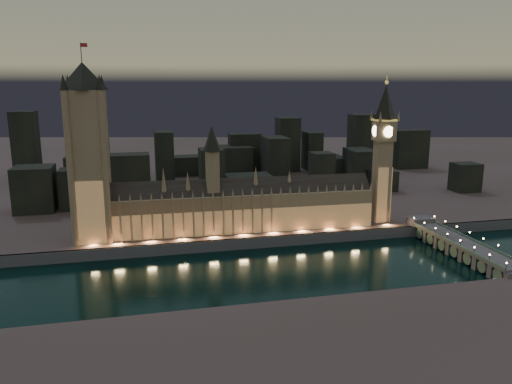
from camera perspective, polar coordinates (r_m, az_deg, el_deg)
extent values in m
plane|color=black|center=(321.62, 1.38, -8.75)|extent=(2000.00, 2000.00, 0.00)
cube|color=#3F352C|center=(821.40, -7.77, 4.48)|extent=(2000.00, 960.00, 8.00)
cube|color=#4B4155|center=(357.77, -0.27, -5.84)|extent=(2000.00, 2.50, 8.00)
cube|color=#8E7451|center=(371.24, -1.84, -2.27)|extent=(200.45, 25.19, 28.00)
cube|color=#A97D4A|center=(362.86, -1.52, -3.43)|extent=(200.00, 0.50, 18.00)
cube|color=black|center=(367.29, -1.86, 0.30)|extent=(200.35, 21.45, 16.26)
cube|color=#8E7451|center=(361.46, -4.99, 2.16)|extent=(9.00, 9.00, 32.00)
cone|color=black|center=(357.86, -5.06, 6.10)|extent=(13.00, 13.00, 18.00)
cube|color=#8E7451|center=(355.59, -17.53, -3.52)|extent=(1.20, 1.20, 28.00)
cone|color=#8E7451|center=(352.05, -17.70, -0.83)|extent=(2.00, 2.00, 6.00)
cube|color=#8E7451|center=(355.06, -16.38, -3.47)|extent=(1.20, 1.20, 28.00)
cone|color=#8E7451|center=(351.51, -16.54, -0.77)|extent=(2.00, 2.00, 6.00)
cube|color=#8E7451|center=(354.67, -15.23, -3.41)|extent=(1.20, 1.20, 28.00)
cone|color=#8E7451|center=(351.12, -15.38, -0.72)|extent=(2.00, 2.00, 6.00)
cube|color=#8E7451|center=(354.43, -14.07, -3.36)|extent=(1.20, 1.20, 28.00)
cone|color=#8E7451|center=(350.88, -14.22, -0.66)|extent=(2.00, 2.00, 6.00)
cube|color=#8E7451|center=(354.33, -12.92, -3.30)|extent=(1.20, 1.20, 28.00)
cone|color=#8E7451|center=(350.78, -13.05, -0.60)|extent=(2.00, 2.00, 6.00)
cube|color=#8E7451|center=(354.38, -11.76, -3.24)|extent=(1.20, 1.20, 28.00)
cone|color=#8E7451|center=(350.82, -11.89, -0.54)|extent=(2.00, 2.00, 6.00)
cube|color=#8E7451|center=(354.56, -10.61, -3.19)|extent=(1.20, 1.20, 28.00)
cone|color=#8E7451|center=(351.01, -10.72, -0.49)|extent=(2.00, 2.00, 6.00)
cube|color=#8E7451|center=(354.90, -9.45, -3.13)|extent=(1.20, 1.20, 28.00)
cone|color=#8E7451|center=(351.35, -9.56, -0.43)|extent=(2.00, 2.00, 6.00)
cube|color=#8E7451|center=(355.37, -8.30, -3.07)|extent=(1.20, 1.20, 28.00)
cone|color=#8E7451|center=(351.83, -8.40, -0.37)|extent=(2.00, 2.00, 6.00)
cube|color=#8E7451|center=(355.99, -7.16, -3.00)|extent=(1.20, 1.20, 28.00)
cone|color=#8E7451|center=(352.46, -7.24, -0.31)|extent=(2.00, 2.00, 6.00)
cube|color=#8E7451|center=(356.75, -6.02, -2.94)|extent=(1.20, 1.20, 28.00)
cone|color=#8E7451|center=(353.22, -6.09, -0.26)|extent=(2.00, 2.00, 6.00)
cube|color=#8E7451|center=(357.65, -4.88, -2.88)|extent=(1.20, 1.20, 28.00)
cone|color=#8E7451|center=(354.13, -4.94, -0.20)|extent=(2.00, 2.00, 6.00)
cube|color=#8E7451|center=(358.70, -3.75, -2.81)|extent=(1.20, 1.20, 28.00)
cone|color=#8E7451|center=(355.19, -3.80, -0.14)|extent=(2.00, 2.00, 6.00)
cube|color=#8E7451|center=(359.88, -2.63, -2.75)|extent=(1.20, 1.20, 28.00)
cone|color=#8E7451|center=(356.38, -2.67, -0.08)|extent=(2.00, 2.00, 6.00)
cube|color=#8E7451|center=(361.20, -1.51, -2.68)|extent=(1.20, 1.20, 28.00)
cone|color=#8E7451|center=(357.71, -1.55, -0.03)|extent=(2.00, 2.00, 6.00)
cube|color=#8E7451|center=(362.65, -0.40, -2.62)|extent=(1.20, 1.20, 28.00)
cone|color=#8E7451|center=(359.18, -0.43, 0.03)|extent=(2.00, 2.00, 6.00)
cube|color=#8E7451|center=(364.24, 0.69, -2.55)|extent=(1.20, 1.20, 28.00)
cone|color=#8E7451|center=(360.78, 0.68, 0.08)|extent=(2.00, 2.00, 6.00)
cube|color=#8E7451|center=(365.96, 1.78, -2.48)|extent=(1.20, 1.20, 28.00)
cone|color=#8E7451|center=(362.52, 1.77, 0.14)|extent=(2.00, 2.00, 6.00)
cube|color=#8E7451|center=(367.81, 2.86, -2.41)|extent=(1.20, 1.20, 28.00)
cone|color=#8E7451|center=(364.39, 2.86, 0.19)|extent=(2.00, 2.00, 6.00)
cube|color=#8E7451|center=(369.79, 3.92, -2.35)|extent=(1.20, 1.20, 28.00)
cone|color=#8E7451|center=(366.39, 3.93, 0.25)|extent=(2.00, 2.00, 6.00)
cube|color=#8E7451|center=(371.90, 4.97, -2.28)|extent=(1.20, 1.20, 28.00)
cone|color=#8E7451|center=(368.51, 4.99, 0.30)|extent=(2.00, 2.00, 6.00)
cube|color=#8E7451|center=(374.13, 6.01, -2.21)|extent=(1.20, 1.20, 28.00)
cone|color=#8E7451|center=(370.76, 6.04, 0.35)|extent=(2.00, 2.00, 6.00)
cube|color=#8E7451|center=(376.48, 7.04, -2.15)|extent=(1.20, 1.20, 28.00)
cone|color=#8E7451|center=(373.14, 7.08, 0.40)|extent=(2.00, 2.00, 6.00)
cube|color=#8E7451|center=(378.96, 8.06, -2.08)|extent=(1.20, 1.20, 28.00)
cone|color=#8E7451|center=(375.63, 8.10, 0.45)|extent=(2.00, 2.00, 6.00)
cube|color=#8E7451|center=(381.55, 9.06, -2.01)|extent=(1.20, 1.20, 28.00)
cone|color=#8E7451|center=(378.25, 9.11, 0.50)|extent=(2.00, 2.00, 6.00)
cube|color=#8E7451|center=(384.25, 10.05, -1.95)|extent=(1.20, 1.20, 28.00)
cone|color=#8E7451|center=(380.98, 10.11, 0.55)|extent=(2.00, 2.00, 6.00)
cube|color=#8E7451|center=(387.07, 11.02, -1.88)|extent=(1.20, 1.20, 28.00)
cone|color=#8E7451|center=(383.82, 11.09, 0.60)|extent=(2.00, 2.00, 6.00)
cube|color=#8E7451|center=(390.00, 11.98, -1.81)|extent=(1.20, 1.20, 28.00)
cone|color=#8E7451|center=(386.78, 12.05, 0.65)|extent=(2.00, 2.00, 6.00)
cube|color=#8E7451|center=(393.04, 12.92, -1.75)|extent=(1.20, 1.20, 28.00)
cone|color=#8E7451|center=(389.84, 13.00, 0.70)|extent=(2.00, 2.00, 6.00)
cone|color=#8E7451|center=(358.84, -10.52, 1.44)|extent=(4.40, 4.40, 18.00)
cone|color=#8E7451|center=(360.34, -7.81, 1.25)|extent=(4.40, 4.40, 14.00)
cone|color=#8E7451|center=(367.99, -0.04, 1.76)|extent=(4.40, 4.40, 16.00)
cone|color=#8E7451|center=(375.02, 3.84, 1.62)|extent=(4.40, 4.40, 12.00)
cube|color=#8E7451|center=(358.33, -18.50, 2.71)|extent=(22.88, 22.88, 103.22)
cube|color=#A97D4A|center=(353.37, -18.33, -2.33)|extent=(22.00, 0.50, 44.00)
cone|color=black|center=(353.84, -19.19, 12.42)|extent=(31.68, 31.68, 18.00)
cylinder|color=black|center=(354.33, -19.37, 14.84)|extent=(0.50, 0.50, 12.00)
cube|color=#B22228|center=(354.39, -19.05, 15.59)|extent=(4.00, 0.15, 2.50)
cylinder|color=#8E7451|center=(348.78, -20.45, 2.31)|extent=(4.40, 4.40, 103.22)
cone|color=black|center=(344.15, -21.18, 11.63)|extent=(5.20, 5.20, 10.00)
cylinder|color=#8E7451|center=(370.33, -20.05, 2.89)|extent=(4.40, 4.40, 103.22)
cone|color=black|center=(365.97, -20.72, 11.66)|extent=(5.20, 5.20, 10.00)
cylinder|color=#8E7451|center=(346.61, -16.85, 2.51)|extent=(4.40, 4.40, 103.22)
cone|color=black|center=(341.95, -17.45, 11.89)|extent=(5.20, 5.20, 10.00)
cylinder|color=#8E7451|center=(368.29, -16.65, 3.08)|extent=(4.40, 4.40, 103.22)
cone|color=black|center=(363.90, -17.21, 11.90)|extent=(5.20, 5.20, 10.00)
cube|color=#8E7451|center=(404.46, 14.13, 1.20)|extent=(13.63, 13.63, 63.94)
cube|color=#A97D4A|center=(401.10, 14.45, -0.37)|extent=(12.00, 0.50, 44.00)
cube|color=#8E7451|center=(398.88, 14.43, 6.79)|extent=(15.00, 15.00, 15.34)
cube|color=#F2C64C|center=(398.21, 14.49, 7.97)|extent=(15.75, 15.75, 1.20)
cone|color=black|center=(397.47, 14.60, 9.93)|extent=(18.00, 18.00, 26.00)
sphere|color=#F2C64C|center=(397.20, 14.72, 12.01)|extent=(2.80, 2.80, 2.80)
cylinder|color=#F2C64C|center=(397.20, 14.74, 12.37)|extent=(0.40, 0.40, 5.00)
cylinder|color=#FFF2BF|center=(392.06, 14.95, 6.67)|extent=(8.40, 0.50, 8.40)
cylinder|color=#FFF2BF|center=(405.74, 13.93, 6.91)|extent=(8.40, 0.50, 8.40)
cylinder|color=#FFF2BF|center=(395.37, 13.43, 6.79)|extent=(0.50, 8.40, 8.40)
cylinder|color=#FFF2BF|center=(402.51, 15.42, 6.78)|extent=(0.50, 8.40, 8.40)
cone|color=#8E7451|center=(387.90, 14.04, 8.39)|extent=(2.60, 2.60, 8.00)
cone|color=#8E7451|center=(401.28, 13.06, 8.56)|extent=(2.60, 2.60, 8.00)
cone|color=#8E7451|center=(394.94, 16.00, 8.35)|extent=(2.60, 2.60, 8.00)
cone|color=#8E7451|center=(408.09, 14.98, 8.53)|extent=(2.60, 2.60, 8.00)
cube|color=#4B4155|center=(366.07, 22.72, -5.51)|extent=(18.11, 100.00, 1.60)
cube|color=#415845|center=(360.76, 21.62, -5.44)|extent=(0.80, 100.00, 1.60)
cube|color=#415845|center=(370.70, 23.83, -5.16)|extent=(0.80, 100.00, 1.60)
cube|color=#4B4155|center=(409.89, 18.26, -3.40)|extent=(18.11, 12.00, 9.50)
cylinder|color=black|center=(322.89, 26.68, -7.64)|extent=(0.30, 0.30, 4.40)
sphere|color=#FFD88C|center=(322.16, 26.72, -7.25)|extent=(1.00, 1.00, 1.00)
cube|color=#4B4155|center=(341.17, 26.15, -8.03)|extent=(16.30, 4.00, 9.50)
cylinder|color=black|center=(333.22, 25.12, -6.88)|extent=(0.30, 0.30, 4.40)
sphere|color=#FFD88C|center=(332.52, 25.16, -6.51)|extent=(1.00, 1.00, 1.00)
cube|color=#4B4155|center=(351.55, 24.68, -7.30)|extent=(16.30, 4.00, 9.50)
cylinder|color=black|center=(343.84, 23.66, -6.17)|extent=(0.30, 0.30, 4.40)
sphere|color=#FFD88C|center=(343.15, 23.69, -5.80)|extent=(1.00, 1.00, 1.00)
cylinder|color=black|center=(354.26, 25.92, -5.84)|extent=(0.30, 0.30, 4.40)
sphere|color=#FFD88C|center=(353.59, 25.95, -5.49)|extent=(1.00, 1.00, 1.00)
cube|color=#4B4155|center=(362.19, 23.31, -6.60)|extent=(16.30, 4.00, 9.50)
cylinder|color=black|center=(354.72, 22.29, -5.49)|extent=(0.30, 0.30, 4.40)
sphere|color=#FFD88C|center=(354.05, 22.32, -5.13)|extent=(1.00, 1.00, 1.00)
cylinder|color=black|center=(364.82, 24.52, -5.20)|extent=(0.30, 0.30, 4.40)
sphere|color=#FFD88C|center=(364.17, 24.55, -4.86)|extent=(1.00, 1.00, 1.00)
cube|color=#4B4155|center=(373.08, 22.02, -5.95)|extent=(16.30, 4.00, 9.50)
cylinder|color=black|center=(365.82, 21.01, -4.85)|extent=(0.30, 0.30, 4.40)
sphere|color=#FFD88C|center=(365.18, 21.04, -4.50)|extent=(1.00, 1.00, 1.00)
cylinder|color=black|center=(375.63, 23.21, -4.59)|extent=(0.30, 0.30, 4.40)
sphere|color=#FFD88C|center=(375.00, 23.24, -4.26)|extent=(1.00, 1.00, 1.00)
cube|color=#4B4155|center=(384.19, 20.80, -5.33)|extent=(16.30, 4.00, 9.50)
cylinder|color=black|center=(377.15, 19.80, -4.25)|extent=(0.30, 0.30, 4.40)
sphere|color=#FFD88C|center=(376.52, 19.83, -3.91)|extent=(1.00, 1.00, 1.00)
cylinder|color=black|center=(386.67, 21.97, -4.02)|extent=(0.30, 0.30, 4.40)
sphere|color=#FFD88C|center=(386.06, 21.99, -3.69)|extent=(1.00, 1.00, 1.00)
cube|color=#4B4155|center=(395.50, 19.66, -4.74)|extent=(16.30, 4.00, 9.50)
cylinder|color=black|center=(388.67, 18.67, -3.68)|extent=(0.30, 0.30, 4.40)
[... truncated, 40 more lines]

